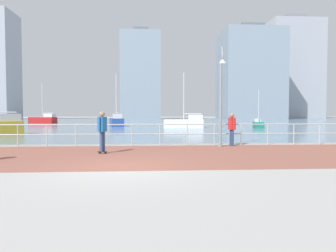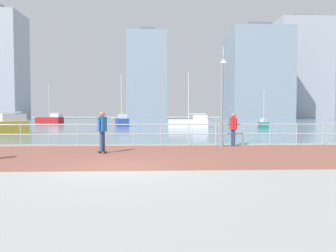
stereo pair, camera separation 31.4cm
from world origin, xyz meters
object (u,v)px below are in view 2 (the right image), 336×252
at_px(lamppost, 222,91).
at_px(sailboat_blue, 50,119).
at_px(sailboat_yellow, 190,123).
at_px(sailboat_navy, 264,124).
at_px(skateboarder, 102,128).
at_px(bystander, 233,127).
at_px(sailboat_red, 122,121).

distance_m(lamppost, sailboat_blue, 42.53).
xyz_separation_m(sailboat_yellow, sailboat_navy, (8.35, -0.57, -0.19)).
bearing_deg(skateboarder, sailboat_navy, 55.63).
bearing_deg(bystander, sailboat_blue, 120.92).
bearing_deg(lamppost, sailboat_red, 107.45).
bearing_deg(lamppost, sailboat_navy, 64.64).
bearing_deg(sailboat_yellow, bystander, -90.05).
distance_m(lamppost, sailboat_yellow, 19.73).
relative_size(sailboat_yellow, sailboat_red, 0.94).
distance_m(skateboarder, sailboat_yellow, 22.49).
bearing_deg(sailboat_red, lamppost, -72.55).
distance_m(bystander, sailboat_navy, 20.42).
height_order(sailboat_red, sailboat_navy, sailboat_red).
xyz_separation_m(sailboat_yellow, sailboat_blue, (-21.83, 17.23, 0.04)).
distance_m(lamppost, bystander, 1.89).
bearing_deg(bystander, skateboarder, -157.79).
relative_size(sailboat_red, sailboat_navy, 1.55).
bearing_deg(skateboarder, bystander, 22.21).
relative_size(bystander, sailboat_red, 0.25).
distance_m(sailboat_yellow, sailboat_blue, 27.81).
height_order(skateboarder, sailboat_navy, sailboat_navy).
xyz_separation_m(lamppost, skateboarder, (-5.40, -2.05, -1.67)).
height_order(sailboat_red, sailboat_blue, sailboat_blue).
distance_m(sailboat_blue, sailboat_navy, 35.04).
relative_size(sailboat_red, sailboat_blue, 1.00).
bearing_deg(sailboat_red, bystander, -70.85).
bearing_deg(sailboat_blue, bystander, -59.08).
xyz_separation_m(skateboarder, sailboat_blue, (-15.76, 38.89, -0.39)).
bearing_deg(bystander, sailboat_navy, 65.80).
xyz_separation_m(skateboarder, sailboat_red, (-2.26, 26.40, -0.39)).
bearing_deg(bystander, sailboat_red, 109.15).
bearing_deg(sailboat_navy, skateboarder, -124.37).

